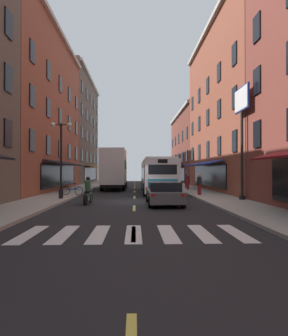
# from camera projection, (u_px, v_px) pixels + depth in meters

# --- Properties ---
(ground_plane) EXTENTS (34.80, 80.00, 0.10)m
(ground_plane) POSITION_uv_depth(u_px,v_px,m) (134.00, 202.00, 19.42)
(ground_plane) COLOR black
(lane_centre_dashes) EXTENTS (0.14, 73.90, 0.01)m
(lane_centre_dashes) POSITION_uv_depth(u_px,v_px,m) (134.00, 202.00, 19.17)
(lane_centre_dashes) COLOR #DBCC4C
(lane_centre_dashes) RESTS_ON ground
(crosswalk_near) EXTENTS (7.10, 2.80, 0.01)m
(crosswalk_near) POSITION_uv_depth(u_px,v_px,m) (134.00, 233.00, 9.42)
(crosswalk_near) COLOR silver
(crosswalk_near) RESTS_ON ground
(sidewalk_left) EXTENTS (3.00, 80.00, 0.14)m
(sidewalk_left) POSITION_uv_depth(u_px,v_px,m) (44.00, 201.00, 19.24)
(sidewalk_left) COLOR #A39E93
(sidewalk_left) RESTS_ON ground
(sidewalk_right) EXTENTS (3.00, 80.00, 0.14)m
(sidewalk_right) POSITION_uv_depth(u_px,v_px,m) (223.00, 200.00, 19.60)
(sidewalk_right) COLOR #A39E93
(sidewalk_right) RESTS_ON ground
(billboard_sign) EXTENTS (0.40, 2.42, 7.36)m
(billboard_sign) POSITION_uv_depth(u_px,v_px,m) (242.00, 116.00, 19.37)
(billboard_sign) COLOR black
(billboard_sign) RESTS_ON sidewalk_right
(transit_bus) EXTENTS (2.68, 11.89, 3.06)m
(transit_bus) POSITION_uv_depth(u_px,v_px,m) (157.00, 175.00, 26.99)
(transit_bus) COLOR white
(transit_bus) RESTS_ON ground
(box_truck) EXTENTS (2.51, 7.89, 4.19)m
(box_truck) POSITION_uv_depth(u_px,v_px,m) (114.00, 169.00, 31.13)
(box_truck) COLOR black
(box_truck) RESTS_ON ground
(sedan_near) EXTENTS (2.03, 4.54, 1.35)m
(sedan_near) POSITION_uv_depth(u_px,v_px,m) (164.00, 193.00, 17.40)
(sedan_near) COLOR #515154
(sedan_near) RESTS_ON ground
(sedan_mid) EXTENTS (2.02, 4.76, 1.40)m
(sedan_mid) POSITION_uv_depth(u_px,v_px,m) (119.00, 181.00, 39.74)
(sedan_mid) COLOR #144723
(sedan_mid) RESTS_ON ground
(motorcycle_rider) EXTENTS (0.62, 2.07, 1.66)m
(motorcycle_rider) POSITION_uv_depth(u_px,v_px,m) (88.00, 192.00, 17.80)
(motorcycle_rider) COLOR black
(motorcycle_rider) RESTS_ON ground
(bicycle_near) EXTENTS (1.70, 0.48, 0.91)m
(bicycle_near) POSITION_uv_depth(u_px,v_px,m) (72.00, 190.00, 22.85)
(bicycle_near) COLOR black
(bicycle_near) RESTS_ON sidewalk_left
(pedestrian_near) EXTENTS (0.39, 0.52, 1.58)m
(pedestrian_near) POSITION_uv_depth(u_px,v_px,m) (177.00, 180.00, 34.30)
(pedestrian_near) COLOR #B29947
(pedestrian_near) RESTS_ON sidewalk_right
(pedestrian_mid) EXTENTS (0.36, 0.36, 1.61)m
(pedestrian_mid) POSITION_uv_depth(u_px,v_px,m) (199.00, 184.00, 23.07)
(pedestrian_mid) COLOR maroon
(pedestrian_mid) RESTS_ON sidewalk_right
(pedestrian_far) EXTENTS (0.36, 0.36, 1.82)m
(pedestrian_far) POSITION_uv_depth(u_px,v_px,m) (186.00, 179.00, 32.90)
(pedestrian_far) COLOR maroon
(pedestrian_far) RESTS_ON sidewalk_right
(pedestrian_rear) EXTENTS (0.36, 0.36, 1.58)m
(pedestrian_rear) POSITION_uv_depth(u_px,v_px,m) (188.00, 181.00, 29.87)
(pedestrian_rear) COLOR maroon
(pedestrian_rear) RESTS_ON sidewalk_right
(street_lamp_twin) EXTENTS (1.42, 0.32, 5.15)m
(street_lamp_twin) POSITION_uv_depth(u_px,v_px,m) (61.00, 156.00, 20.01)
(street_lamp_twin) COLOR black
(street_lamp_twin) RESTS_ON sidewalk_left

